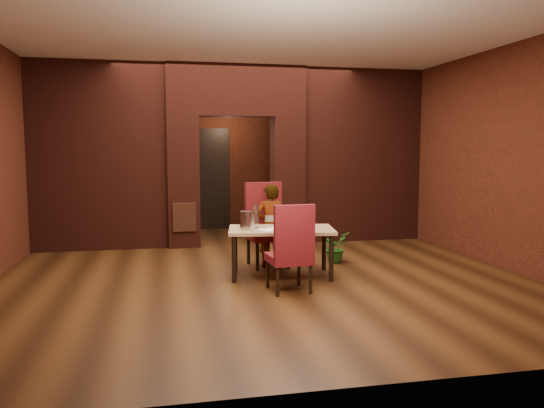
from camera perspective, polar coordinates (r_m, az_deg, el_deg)
The scene contains 24 objects.
floor at distance 7.81m, azimuth -1.77°, elevation -6.85°, with size 8.00×8.00×0.00m, color #442611.
ceiling at distance 7.76m, azimuth -1.85°, elevation 16.87°, with size 7.00×8.00×0.04m, color silver.
wall_back at distance 11.58m, azimuth -5.24°, elevation 5.30°, with size 7.00×0.04×3.20m, color maroon.
wall_front at distance 3.74m, azimuth 8.83°, elevation 3.83°, with size 7.00×0.04×3.20m, color maroon.
wall_right at distance 8.92m, azimuth 21.02°, elevation 4.72°, with size 0.04×8.00×3.20m, color maroon.
pillar_left at distance 9.53m, azimuth -9.53°, elevation 2.39°, with size 0.55×0.55×2.30m, color maroon.
pillar_right at distance 9.79m, azimuth 1.66°, elevation 2.56°, with size 0.55×0.55×2.30m, color maroon.
lintel at distance 9.65m, azimuth -3.93°, elevation 12.01°, with size 2.45×0.55×0.90m, color maroon.
wing_wall_left at distance 9.56m, azimuth -18.10°, elevation 4.88°, with size 2.27×0.35×3.20m, color maroon.
wing_wall_right at distance 10.19m, azimuth 9.45°, elevation 5.15°, with size 2.27×0.35×3.20m, color maroon.
vent_panel at distance 9.29m, azimuth -9.40°, elevation -1.42°, with size 0.40×0.03×0.50m, color #A14D2E.
rear_door at distance 11.50m, azimuth -7.16°, elevation 2.53°, with size 0.90×0.08×2.10m, color black.
rear_door_frame at distance 11.46m, azimuth -7.15°, elevation 2.52°, with size 1.02×0.04×2.22m, color black.
dining_table at distance 7.24m, azimuth 1.00°, elevation -5.21°, with size 1.41×0.79×0.66m, color tan.
chair_far at distance 7.79m, azimuth -0.43°, elevation -2.27°, with size 0.56×0.56×1.23m, color maroon.
chair_near at distance 6.46m, azimuth 1.82°, elevation -4.68°, with size 0.49×0.49×1.08m, color maroon.
person_seated at distance 7.75m, azimuth -0.13°, elevation -2.34°, with size 0.45×0.29×1.22m, color white.
wine_glass_a at distance 7.29m, azimuth 0.48°, elevation -1.71°, with size 0.08×0.08×0.20m, color white, non-canonical shape.
wine_glass_b at distance 7.18m, azimuth 2.16°, elevation -1.85°, with size 0.08×0.08×0.19m, color white, non-canonical shape.
wine_glass_c at distance 7.11m, azimuth 2.14°, elevation -1.77°, with size 0.09×0.09×0.23m, color silver, non-canonical shape.
tasting_sheet at distance 7.07m, azimuth -0.08°, elevation -2.75°, with size 0.34×0.25×0.00m, color white.
wine_bucket at distance 7.06m, azimuth -2.68°, elevation -1.78°, with size 0.20×0.20×0.24m, color #AFAFB5.
water_bottle at distance 7.24m, azimuth -1.78°, elevation -1.23°, with size 0.08×0.08×0.33m, color white.
potted_plant at distance 8.19m, azimuth 6.79°, elevation -4.63°, with size 0.42×0.36×0.46m, color #21611C.
Camera 1 is at (-1.31, -7.50, 1.74)m, focal length 35.00 mm.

